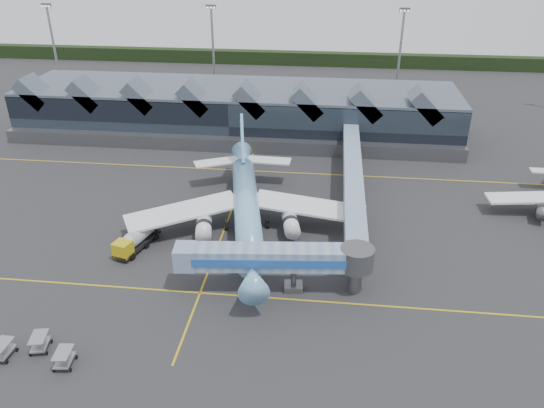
# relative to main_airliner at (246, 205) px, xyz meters

# --- Properties ---
(ground) EXTENTS (260.00, 260.00, 0.00)m
(ground) POSITION_rel_main_airliner_xyz_m (-3.19, -7.95, -3.80)
(ground) COLOR #2C2D2F
(ground) RESTS_ON ground
(taxi_stripes) EXTENTS (120.00, 60.00, 0.01)m
(taxi_stripes) POSITION_rel_main_airliner_xyz_m (-3.19, 2.05, -3.79)
(taxi_stripes) COLOR gold
(taxi_stripes) RESTS_ON ground
(tree_line_far) EXTENTS (260.00, 4.00, 4.00)m
(tree_line_far) POSITION_rel_main_airliner_xyz_m (-3.19, 102.05, -1.80)
(tree_line_far) COLOR black
(tree_line_far) RESTS_ON ground
(terminal) EXTENTS (90.00, 22.25, 12.52)m
(terminal) POSITION_rel_main_airliner_xyz_m (-8.26, 39.41, 1.08)
(terminal) COLOR black
(terminal) RESTS_ON ground
(light_masts) EXTENTS (132.40, 42.56, 22.45)m
(light_masts) POSITION_rel_main_airliner_xyz_m (17.81, 54.85, 8.69)
(light_masts) COLOR gray
(light_masts) RESTS_ON ground
(main_airliner) EXTENTS (34.34, 40.04, 12.93)m
(main_airliner) POSITION_rel_main_airliner_xyz_m (0.00, 0.00, 0.00)
(main_airliner) COLOR #6291C6
(main_airliner) RESTS_ON ground
(jet_bridge) EXTENTS (23.47, 5.54, 6.09)m
(jet_bridge) POSITION_rel_main_airliner_xyz_m (6.99, -14.10, 0.59)
(jet_bridge) COLOR #6D88B6
(jet_bridge) RESTS_ON ground
(fuel_truck) EXTENTS (4.37, 8.79, 2.95)m
(fuel_truck) POSITION_rel_main_airliner_xyz_m (-13.90, -6.81, -2.15)
(fuel_truck) COLOR black
(fuel_truck) RESTS_ON ground
(baggage_carts) EXTENTS (8.46, 4.50, 1.71)m
(baggage_carts) POSITION_rel_main_airliner_xyz_m (-17.30, -28.24, -2.84)
(baggage_carts) COLOR #94969C
(baggage_carts) RESTS_ON ground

